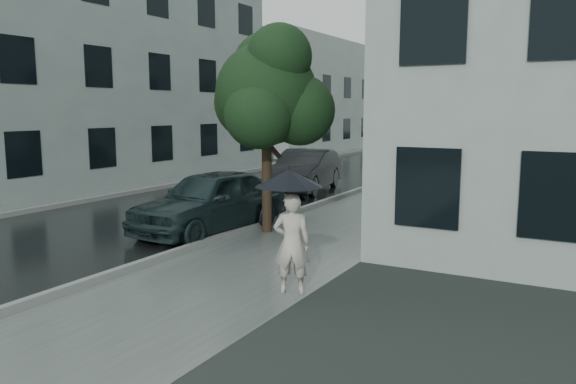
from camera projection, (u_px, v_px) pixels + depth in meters
The scene contains 14 objects.
ground at pixel (237, 267), 10.97m from camera, with size 120.00×120.00×0.00m, color black.
sidewalk at pixel (419, 190), 21.26m from camera, with size 3.50×60.00×0.01m, color slate.
kerb_near at pixel (373, 185), 22.11m from camera, with size 0.15×60.00×0.15m, color slate.
asphalt_road at pixel (295, 182), 23.79m from camera, with size 6.85×60.00×0.00m, color black.
kerb_far at pixel (227, 175), 25.44m from camera, with size 0.15×60.00×0.15m, color slate.
sidewalk_far at pixel (211, 176), 25.89m from camera, with size 1.70×60.00×0.01m, color #4C5451.
building_far_a at pixel (70, 69), 23.75m from camera, with size 7.02×20.00×9.50m.
building_far_b at pixel (305, 96), 42.95m from camera, with size 7.02×18.00×8.00m.
pedestrian at pixel (292, 243), 9.27m from camera, with size 0.62×0.40×1.69m, color beige.
umbrella at pixel (289, 178), 9.12m from camera, with size 1.52×1.52×1.19m.
street_tree at pixel (268, 93), 13.67m from camera, with size 3.25×2.96×5.04m.
lamp_post at pixel (388, 111), 21.54m from camera, with size 0.84×0.36×5.18m.
car_near at pixel (211, 201), 14.04m from camera, with size 1.83×4.56×1.55m, color #19292B.
car_far at pixel (305, 170), 20.97m from camera, with size 1.64×4.70×1.55m, color black.
Camera 1 is at (5.99, -8.84, 3.05)m, focal length 35.00 mm.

